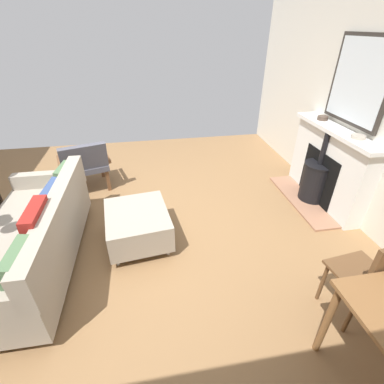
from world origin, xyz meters
name	(u,v)px	position (x,y,z in m)	size (l,w,h in m)	color
ground_plane	(126,230)	(0.00, 0.00, 0.00)	(5.68, 5.84, 0.01)	olive
wall_left	(376,101)	(-2.84, 0.00, 1.39)	(0.12, 5.84, 2.78)	beige
fireplace	(325,170)	(-2.63, -0.23, 0.46)	(0.57, 1.48, 1.02)	#93664C
mirror_over_mantel	(359,81)	(-2.75, -0.23, 1.56)	(0.04, 0.91, 0.95)	#2D2823
mantel_bowl_near	(323,118)	(-2.66, -0.59, 1.05)	(0.14, 0.14, 0.05)	#47382D
mantel_bowl_far	(358,137)	(-2.66, 0.11, 1.04)	(0.15, 0.15, 0.04)	#9E9384
sofa	(34,238)	(0.81, 0.43, 0.35)	(0.85, 1.89, 0.84)	#B2B2B7
ottoman	(138,224)	(-0.16, 0.23, 0.24)	(0.74, 0.83, 0.40)	#B2B2B7
armchair_accent	(85,163)	(0.55, -1.05, 0.44)	(0.80, 0.74, 0.76)	brown
dining_chair_near_fireplace	(373,275)	(-1.91, 1.50, 0.52)	(0.44, 0.44, 0.88)	brown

